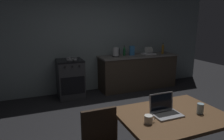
{
  "coord_description": "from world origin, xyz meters",
  "views": [
    {
      "loc": [
        -1.44,
        -2.6,
        1.78
      ],
      "look_at": [
        -0.07,
        0.76,
        0.92
      ],
      "focal_mm": 32.66,
      "sensor_mm": 36.0,
      "label": 1
    }
  ],
  "objects_px": {
    "stove_oven": "(70,78)",
    "electric_kettle": "(116,52)",
    "drinking_glass": "(200,108)",
    "dish_rack": "(149,53)",
    "dining_table": "(172,120)",
    "bottle_b": "(124,51)",
    "coffee_mug": "(149,119)",
    "laptop": "(165,110)",
    "bottle": "(163,49)",
    "cereal_box": "(132,51)",
    "frying_pan": "(72,59)"
  },
  "relations": [
    {
      "from": "electric_kettle",
      "to": "bottle_b",
      "type": "xyz_separation_m",
      "value": [
        0.28,
        0.08,
        0.01
      ]
    },
    {
      "from": "dining_table",
      "to": "coffee_mug",
      "type": "relative_size",
      "value": 9.47
    },
    {
      "from": "stove_oven",
      "to": "cereal_box",
      "type": "xyz_separation_m",
      "value": [
        1.66,
        0.02,
        0.58
      ]
    },
    {
      "from": "electric_kettle",
      "to": "frying_pan",
      "type": "relative_size",
      "value": 0.55
    },
    {
      "from": "coffee_mug",
      "to": "cereal_box",
      "type": "bearing_deg",
      "value": 65.44
    },
    {
      "from": "drinking_glass",
      "to": "laptop",
      "type": "bearing_deg",
      "value": 161.72
    },
    {
      "from": "electric_kettle",
      "to": "dish_rack",
      "type": "distance_m",
      "value": 0.98
    },
    {
      "from": "electric_kettle",
      "to": "coffee_mug",
      "type": "bearing_deg",
      "value": -106.94
    },
    {
      "from": "frying_pan",
      "to": "bottle_b",
      "type": "bearing_deg",
      "value": 4.37
    },
    {
      "from": "frying_pan",
      "to": "coffee_mug",
      "type": "height_order",
      "value": "frying_pan"
    },
    {
      "from": "stove_oven",
      "to": "dish_rack",
      "type": "distance_m",
      "value": 2.21
    },
    {
      "from": "coffee_mug",
      "to": "bottle",
      "type": "bearing_deg",
      "value": 52.31
    },
    {
      "from": "electric_kettle",
      "to": "cereal_box",
      "type": "bearing_deg",
      "value": 2.4
    },
    {
      "from": "stove_oven",
      "to": "bottle_b",
      "type": "relative_size",
      "value": 3.55
    },
    {
      "from": "stove_oven",
      "to": "electric_kettle",
      "type": "xyz_separation_m",
      "value": [
        1.18,
        0.0,
        0.57
      ]
    },
    {
      "from": "dining_table",
      "to": "coffee_mug",
      "type": "distance_m",
      "value": 0.39
    },
    {
      "from": "electric_kettle",
      "to": "drinking_glass",
      "type": "bearing_deg",
      "value": -94.72
    },
    {
      "from": "bottle_b",
      "to": "laptop",
      "type": "bearing_deg",
      "value": -106.97
    },
    {
      "from": "dining_table",
      "to": "electric_kettle",
      "type": "bearing_deg",
      "value": 79.27
    },
    {
      "from": "stove_oven",
      "to": "electric_kettle",
      "type": "relative_size",
      "value": 3.76
    },
    {
      "from": "drinking_glass",
      "to": "dish_rack",
      "type": "xyz_separation_m",
      "value": [
        1.23,
        3.09,
        0.15
      ]
    },
    {
      "from": "stove_oven",
      "to": "coffee_mug",
      "type": "xyz_separation_m",
      "value": [
        0.24,
        -3.07,
        0.34
      ]
    },
    {
      "from": "dining_table",
      "to": "coffee_mug",
      "type": "height_order",
      "value": "coffee_mug"
    },
    {
      "from": "dining_table",
      "to": "bottle",
      "type": "xyz_separation_m",
      "value": [
        1.97,
        2.94,
        0.38
      ]
    },
    {
      "from": "stove_oven",
      "to": "dining_table",
      "type": "height_order",
      "value": "stove_oven"
    },
    {
      "from": "dining_table",
      "to": "dish_rack",
      "type": "xyz_separation_m",
      "value": [
        1.54,
        2.99,
        0.28
      ]
    },
    {
      "from": "dish_rack",
      "to": "electric_kettle",
      "type": "bearing_deg",
      "value": 180.0
    },
    {
      "from": "stove_oven",
      "to": "coffee_mug",
      "type": "bearing_deg",
      "value": -85.46
    },
    {
      "from": "electric_kettle",
      "to": "cereal_box",
      "type": "distance_m",
      "value": 0.48
    },
    {
      "from": "laptop",
      "to": "cereal_box",
      "type": "height_order",
      "value": "cereal_box"
    },
    {
      "from": "coffee_mug",
      "to": "dining_table",
      "type": "bearing_deg",
      "value": 12.01
    },
    {
      "from": "electric_kettle",
      "to": "bottle",
      "type": "bearing_deg",
      "value": -2.05
    },
    {
      "from": "dining_table",
      "to": "bottle_b",
      "type": "bearing_deg",
      "value": 74.57
    },
    {
      "from": "electric_kettle",
      "to": "cereal_box",
      "type": "height_order",
      "value": "cereal_box"
    },
    {
      "from": "stove_oven",
      "to": "drinking_glass",
      "type": "bearing_deg",
      "value": -73.35
    },
    {
      "from": "coffee_mug",
      "to": "frying_pan",
      "type": "bearing_deg",
      "value": 93.61
    },
    {
      "from": "bottle_b",
      "to": "frying_pan",
      "type": "bearing_deg",
      "value": -175.63
    },
    {
      "from": "bottle",
      "to": "cereal_box",
      "type": "distance_m",
      "value": 0.93
    },
    {
      "from": "laptop",
      "to": "bottle",
      "type": "distance_m",
      "value": 3.57
    },
    {
      "from": "bottle",
      "to": "frying_pan",
      "type": "height_order",
      "value": "bottle"
    },
    {
      "from": "stove_oven",
      "to": "laptop",
      "type": "distance_m",
      "value": 3.03
    },
    {
      "from": "bottle",
      "to": "drinking_glass",
      "type": "bearing_deg",
      "value": -118.54
    },
    {
      "from": "electric_kettle",
      "to": "dish_rack",
      "type": "relative_size",
      "value": 0.71
    },
    {
      "from": "stove_oven",
      "to": "dining_table",
      "type": "relative_size",
      "value": 0.75
    },
    {
      "from": "drinking_glass",
      "to": "frying_pan",
      "type": "bearing_deg",
      "value": 105.89
    },
    {
      "from": "coffee_mug",
      "to": "drinking_glass",
      "type": "xyz_separation_m",
      "value": [
        0.68,
        -0.02,
        0.02
      ]
    },
    {
      "from": "laptop",
      "to": "bottle_b",
      "type": "xyz_separation_m",
      "value": [
        0.93,
        3.04,
        0.24
      ]
    },
    {
      "from": "coffee_mug",
      "to": "dish_rack",
      "type": "xyz_separation_m",
      "value": [
        1.91,
        3.07,
        0.17
      ]
    },
    {
      "from": "stove_oven",
      "to": "bottle_b",
      "type": "distance_m",
      "value": 1.57
    },
    {
      "from": "laptop",
      "to": "bottle",
      "type": "xyz_separation_m",
      "value": [
        2.05,
        2.91,
        0.26
      ]
    }
  ]
}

